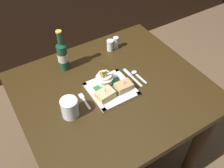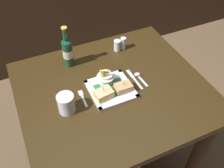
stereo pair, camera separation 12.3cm
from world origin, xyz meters
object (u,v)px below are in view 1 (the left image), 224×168
(spoon, at_px, (136,74))
(fries_cup, at_px, (105,77))
(sandwich_half_right, at_px, (124,86))
(salt_shaker, at_px, (110,46))
(fork, at_px, (84,100))
(knife, at_px, (132,77))
(water_glass, at_px, (70,108))
(beer_bottle, at_px, (63,55))
(sandwich_half_left, at_px, (105,95))
(dining_table, at_px, (113,107))
(square_plate, at_px, (111,89))
(pepper_shaker, at_px, (116,43))

(spoon, bearing_deg, fries_cup, 172.52)
(sandwich_half_right, relative_size, salt_shaker, 1.26)
(fork, height_order, knife, same)
(fork, bearing_deg, spoon, 3.26)
(fries_cup, xyz_separation_m, water_glass, (-0.25, -0.09, -0.01))
(knife, bearing_deg, sandwich_half_right, -146.96)
(beer_bottle, bearing_deg, sandwich_half_left, -76.20)
(dining_table, height_order, fork, fork)
(fries_cup, xyz_separation_m, fork, (-0.15, -0.05, -0.05))
(square_plate, distance_m, sandwich_half_right, 0.07)
(pepper_shaker, bearing_deg, dining_table, -124.74)
(sandwich_half_right, xyz_separation_m, salt_shaker, (0.13, 0.35, 0.00))
(water_glass, xyz_separation_m, pepper_shaker, (0.49, 0.35, -0.01))
(beer_bottle, bearing_deg, square_plate, -65.04)
(fries_cup, bearing_deg, fork, -163.42)
(dining_table, xyz_separation_m, salt_shaker, (0.17, 0.30, 0.20))
(square_plate, distance_m, beer_bottle, 0.35)
(sandwich_half_left, xyz_separation_m, fries_cup, (0.05, 0.09, 0.02))
(fork, relative_size, spoon, 1.01)
(sandwich_half_left, relative_size, spoon, 0.84)
(sandwich_half_left, relative_size, water_glass, 1.01)
(fries_cup, height_order, knife, fries_cup)
(dining_table, distance_m, sandwich_half_right, 0.20)
(sandwich_half_right, relative_size, knife, 0.52)
(water_glass, height_order, salt_shaker, water_glass)
(beer_bottle, xyz_separation_m, fork, (-0.02, -0.29, -0.10))
(water_glass, bearing_deg, knife, 8.94)
(square_plate, distance_m, sandwich_half_left, 0.07)
(water_glass, bearing_deg, sandwich_half_left, 0.15)
(sandwich_half_right, bearing_deg, beer_bottle, 120.47)
(pepper_shaker, bearing_deg, salt_shaker, -180.00)
(water_glass, xyz_separation_m, salt_shaker, (0.44, 0.35, -0.01))
(spoon, bearing_deg, salt_shaker, 91.35)
(beer_bottle, relative_size, pepper_shaker, 3.25)
(salt_shaker, xyz_separation_m, pepper_shaker, (0.04, 0.00, 0.00))
(dining_table, distance_m, sandwich_half_left, 0.21)
(square_plate, xyz_separation_m, fork, (-0.16, 0.01, -0.01))
(knife, relative_size, salt_shaker, 2.40)
(square_plate, distance_m, spoon, 0.19)
(sandwich_half_left, xyz_separation_m, fork, (-0.10, 0.05, -0.03))
(fries_cup, distance_m, water_glass, 0.27)
(square_plate, relative_size, fries_cup, 2.15)
(sandwich_half_left, bearing_deg, sandwich_half_right, 0.00)
(sandwich_half_left, height_order, fries_cup, fries_cup)
(fries_cup, bearing_deg, pepper_shaker, 47.37)
(sandwich_half_right, xyz_separation_m, beer_bottle, (-0.20, 0.34, 0.07))
(dining_table, height_order, sandwich_half_left, sandwich_half_left)
(dining_table, relative_size, beer_bottle, 3.93)
(water_glass, distance_m, spoon, 0.46)
(fries_cup, height_order, fork, fries_cup)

